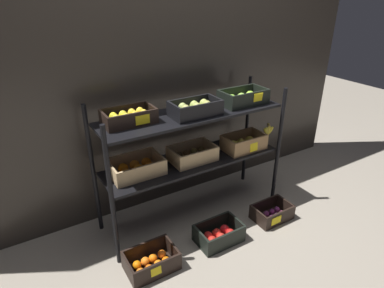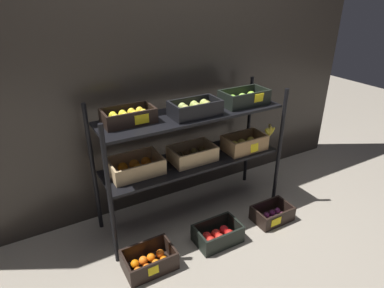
{
  "view_description": "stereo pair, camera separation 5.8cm",
  "coord_description": "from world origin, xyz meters",
  "px_view_note": "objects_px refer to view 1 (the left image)",
  "views": [
    {
      "loc": [
        -1.18,
        -1.96,
        1.75
      ],
      "look_at": [
        0.0,
        0.0,
        0.65
      ],
      "focal_mm": 30.84,
      "sensor_mm": 36.0,
      "label": 1
    },
    {
      "loc": [
        -1.13,
        -1.99,
        1.75
      ],
      "look_at": [
        0.0,
        0.0,
        0.65
      ],
      "focal_mm": 30.84,
      "sensor_mm": 36.0,
      "label": 2
    }
  ],
  "objects_px": {
    "crate_ground_apple_red": "(219,235)",
    "crate_ground_plum": "(272,214)",
    "crate_ground_tangerine": "(151,262)",
    "display_rack": "(193,137)"
  },
  "relations": [
    {
      "from": "crate_ground_tangerine",
      "to": "crate_ground_plum",
      "type": "xyz_separation_m",
      "value": [
        1.08,
        -0.02,
        -0.0
      ]
    },
    {
      "from": "crate_ground_apple_red",
      "to": "crate_ground_plum",
      "type": "height_order",
      "value": "crate_ground_apple_red"
    },
    {
      "from": "display_rack",
      "to": "crate_ground_apple_red",
      "type": "relative_size",
      "value": 4.57
    },
    {
      "from": "crate_ground_apple_red",
      "to": "crate_ground_plum",
      "type": "distance_m",
      "value": 0.53
    },
    {
      "from": "crate_ground_tangerine",
      "to": "crate_ground_plum",
      "type": "distance_m",
      "value": 1.08
    },
    {
      "from": "crate_ground_plum",
      "to": "crate_ground_apple_red",
      "type": "bearing_deg",
      "value": 178.87
    },
    {
      "from": "crate_ground_tangerine",
      "to": "crate_ground_apple_red",
      "type": "relative_size",
      "value": 1.01
    },
    {
      "from": "display_rack",
      "to": "crate_ground_plum",
      "type": "distance_m",
      "value": 0.94
    },
    {
      "from": "display_rack",
      "to": "crate_ground_tangerine",
      "type": "bearing_deg",
      "value": -146.13
    },
    {
      "from": "display_rack",
      "to": "crate_ground_plum",
      "type": "bearing_deg",
      "value": -36.73
    }
  ]
}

